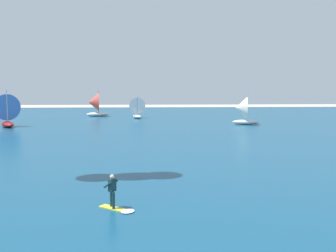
# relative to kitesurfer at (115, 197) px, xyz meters

# --- Properties ---
(ocean) EXTENTS (160.00, 90.00, 0.10)m
(ocean) POSITION_rel_kitesurfer_xyz_m (3.81, 38.02, -0.65)
(ocean) COLOR navy
(ocean) RESTS_ON ground
(kitesurfer) EXTENTS (1.90, 1.63, 1.67)m
(kitesurfer) POSITION_rel_kitesurfer_xyz_m (0.00, 0.00, 0.00)
(kitesurfer) COLOR yellow
(kitesurfer) RESTS_ON ocean
(sailboat_trailing) EXTENTS (4.04, 3.50, 4.58)m
(sailboat_trailing) POSITION_rel_kitesurfer_xyz_m (15.34, 39.05, 1.50)
(sailboat_trailing) COLOR silver
(sailboat_trailing) RESTS_ON ocean
(sailboat_far_left) EXTENTS (4.13, 4.61, 5.12)m
(sailboat_far_left) POSITION_rel_kitesurfer_xyz_m (-18.24, 37.65, 1.74)
(sailboat_far_left) COLOR maroon
(sailboat_far_left) RESTS_ON ocean
(sailboat_outermost) EXTENTS (3.16, 3.60, 4.04)m
(sailboat_outermost) POSITION_rel_kitesurfer_xyz_m (-0.53, 50.92, 1.25)
(sailboat_outermost) COLOR silver
(sailboat_outermost) RESTS_ON ocean
(sailboat_leading) EXTENTS (4.24, 3.67, 4.83)m
(sailboat_leading) POSITION_rel_kitesurfer_xyz_m (-8.36, 54.99, 1.61)
(sailboat_leading) COLOR white
(sailboat_leading) RESTS_ON ocean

